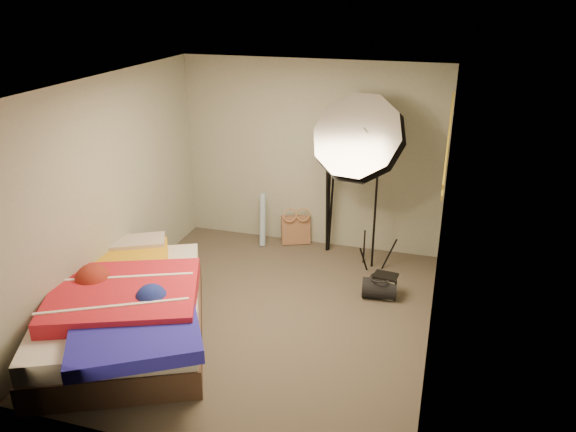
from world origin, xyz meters
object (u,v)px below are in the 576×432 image
at_px(camera_case, 385,286).
at_px(tote_bag, 296,230).
at_px(photo_umbrella, 360,140).
at_px(bed, 123,308).
at_px(camera_tripod, 329,202).
at_px(wrapping_roll, 263,220).
at_px(duffel_bag, 379,288).

bearing_deg(camera_case, tote_bag, 148.84).
height_order(camera_case, photo_umbrella, photo_umbrella).
height_order(bed, camera_tripod, camera_tripod).
distance_m(wrapping_roll, bed, 2.57).
bearing_deg(bed, duffel_bag, 32.16).
relative_size(tote_bag, wrapping_roll, 0.54).
height_order(wrapping_roll, bed, wrapping_roll).
height_order(wrapping_roll, camera_tripod, camera_tripod).
height_order(duffel_bag, photo_umbrella, photo_umbrella).
bearing_deg(tote_bag, wrapping_roll, 178.26).
relative_size(camera_case, duffel_bag, 0.64).
bearing_deg(photo_umbrella, tote_bag, 151.12).
distance_m(bed, photo_umbrella, 3.21).
bearing_deg(duffel_bag, bed, -154.29).
distance_m(tote_bag, photo_umbrella, 1.80).
height_order(tote_bag, duffel_bag, tote_bag).
height_order(camera_case, camera_tripod, camera_tripod).
xyz_separation_m(tote_bag, photo_umbrella, (0.91, -0.50, 1.47)).
height_order(tote_bag, camera_tripod, camera_tripod).
xyz_separation_m(bed, photo_umbrella, (1.97, 2.15, 1.34)).
distance_m(wrapping_roll, camera_tripod, 0.97).
bearing_deg(camera_case, photo_umbrella, 135.52).
distance_m(duffel_bag, camera_tripod, 1.48).
bearing_deg(photo_umbrella, wrapping_roll, 165.81).
bearing_deg(tote_bag, bed, -134.67).
bearing_deg(camera_case, wrapping_roll, 160.02).
bearing_deg(duffel_bag, camera_tripod, 122.22).
xyz_separation_m(camera_case, bed, (-2.44, -1.56, 0.20)).
distance_m(tote_bag, camera_case, 1.77).
relative_size(photo_umbrella, camera_tripod, 1.90).
bearing_deg(tote_bag, camera_tripod, -34.78).
relative_size(camera_case, bed, 0.09).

